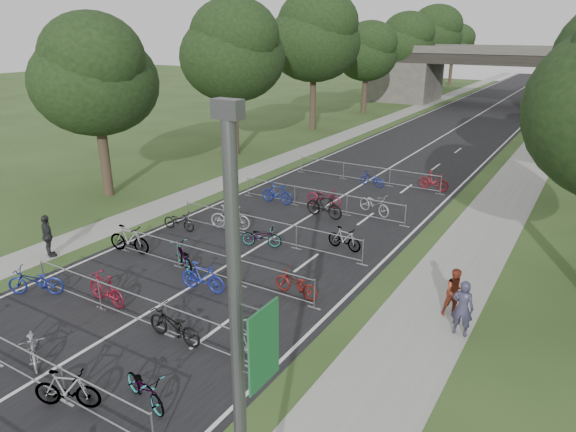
% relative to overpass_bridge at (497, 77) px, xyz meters
% --- Properties ---
extents(road, '(11.00, 140.00, 0.01)m').
position_rel_overpass_bridge_xyz_m(road, '(0.00, -15.00, -3.53)').
color(road, black).
rests_on(road, ground).
extents(sidewalk_right, '(3.00, 140.00, 0.01)m').
position_rel_overpass_bridge_xyz_m(sidewalk_right, '(8.00, -15.00, -3.53)').
color(sidewalk_right, gray).
rests_on(sidewalk_right, ground).
extents(sidewalk_left, '(2.00, 140.00, 0.01)m').
position_rel_overpass_bridge_xyz_m(sidewalk_left, '(-7.50, -15.00, -3.53)').
color(sidewalk_left, gray).
rests_on(sidewalk_left, ground).
extents(lane_markings, '(0.12, 140.00, 0.00)m').
position_rel_overpass_bridge_xyz_m(lane_markings, '(0.00, -15.00, -3.53)').
color(lane_markings, silver).
rests_on(lane_markings, ground).
extents(overpass_bridge, '(31.00, 8.00, 7.05)m').
position_rel_overpass_bridge_xyz_m(overpass_bridge, '(0.00, 0.00, 0.00)').
color(overpass_bridge, '#44423C').
rests_on(overpass_bridge, ground).
extents(lamppost, '(0.61, 0.65, 8.21)m').
position_rel_overpass_bridge_xyz_m(lamppost, '(8.33, -63.00, 0.75)').
color(lamppost, '#4C4C51').
rests_on(lamppost, ground).
extents(tree_left_0, '(6.72, 6.72, 10.25)m').
position_rel_overpass_bridge_xyz_m(tree_left_0, '(-11.39, -49.07, 2.96)').
color(tree_left_0, '#33261C').
rests_on(tree_left_0, ground).
extents(tree_left_1, '(7.56, 7.56, 11.53)m').
position_rel_overpass_bridge_xyz_m(tree_left_1, '(-11.39, -37.07, 3.77)').
color(tree_left_1, '#33261C').
rests_on(tree_left_1, ground).
extents(tree_left_2, '(8.40, 8.40, 12.81)m').
position_rel_overpass_bridge_xyz_m(tree_left_2, '(-11.39, -25.07, 4.58)').
color(tree_left_2, '#33261C').
rests_on(tree_left_2, ground).
extents(tree_left_3, '(6.72, 6.72, 10.25)m').
position_rel_overpass_bridge_xyz_m(tree_left_3, '(-11.39, -13.07, 2.96)').
color(tree_left_3, '#33261C').
rests_on(tree_left_3, ground).
extents(tree_left_4, '(7.56, 7.56, 11.53)m').
position_rel_overpass_bridge_xyz_m(tree_left_4, '(-11.39, -1.07, 3.77)').
color(tree_left_4, '#33261C').
rests_on(tree_left_4, ground).
extents(tree_left_5, '(8.40, 8.40, 12.81)m').
position_rel_overpass_bridge_xyz_m(tree_left_5, '(-11.39, 10.93, 4.58)').
color(tree_left_5, '#33261C').
rests_on(tree_left_5, ground).
extents(tree_left_6, '(6.72, 6.72, 10.25)m').
position_rel_overpass_bridge_xyz_m(tree_left_6, '(-11.39, 22.93, 2.96)').
color(tree_left_6, '#33261C').
rests_on(tree_left_6, ground).
extents(barrier_row_1, '(9.70, 0.08, 1.10)m').
position_rel_overpass_bridge_xyz_m(barrier_row_1, '(0.00, -61.40, -2.99)').
color(barrier_row_1, '#9FA2A7').
rests_on(barrier_row_1, ground).
extents(barrier_row_2, '(9.70, 0.08, 1.10)m').
position_rel_overpass_bridge_xyz_m(barrier_row_2, '(0.00, -57.80, -2.99)').
color(barrier_row_2, '#9FA2A7').
rests_on(barrier_row_2, ground).
extents(barrier_row_3, '(9.70, 0.08, 1.10)m').
position_rel_overpass_bridge_xyz_m(barrier_row_3, '(0.00, -54.00, -2.99)').
color(barrier_row_3, '#9FA2A7').
rests_on(barrier_row_3, ground).
extents(barrier_row_4, '(9.70, 0.08, 1.10)m').
position_rel_overpass_bridge_xyz_m(barrier_row_4, '(0.00, -50.00, -2.99)').
color(barrier_row_4, '#9FA2A7').
rests_on(barrier_row_4, ground).
extents(barrier_row_5, '(9.70, 0.08, 1.10)m').
position_rel_overpass_bridge_xyz_m(barrier_row_5, '(0.00, -45.00, -2.99)').
color(barrier_row_5, '#9FA2A7').
rests_on(barrier_row_5, ground).
extents(barrier_row_6, '(9.70, 0.08, 1.10)m').
position_rel_overpass_bridge_xyz_m(barrier_row_6, '(0.00, -39.00, -2.99)').
color(barrier_row_6, '#9FA2A7').
rests_on(barrier_row_6, ground).
extents(bike_5, '(1.88, 1.45, 0.95)m').
position_rel_overpass_bridge_xyz_m(bike_5, '(-0.77, -60.73, -3.06)').
color(bike_5, gray).
rests_on(bike_5, ground).
extents(bike_6, '(1.79, 1.18, 1.05)m').
position_rel_overpass_bridge_xyz_m(bike_6, '(1.69, -61.44, -3.01)').
color(bike_6, '#9FA2A7').
rests_on(bike_6, ground).
extents(bike_7, '(1.87, 1.04, 0.93)m').
position_rel_overpass_bridge_xyz_m(bike_7, '(3.25, -60.35, -3.07)').
color(bike_7, '#9FA2A7').
rests_on(bike_7, ground).
extents(bike_8, '(2.05, 1.62, 1.04)m').
position_rel_overpass_bridge_xyz_m(bike_8, '(-4.30, -58.31, -3.01)').
color(bike_8, navy).
rests_on(bike_8, ground).
extents(bike_9, '(1.94, 0.70, 1.14)m').
position_rel_overpass_bridge_xyz_m(bike_9, '(-1.63, -57.45, -2.96)').
color(bike_9, maroon).
rests_on(bike_9, ground).
extents(bike_10, '(2.04, 0.74, 1.07)m').
position_rel_overpass_bridge_xyz_m(bike_10, '(1.92, -57.90, -3.00)').
color(bike_10, black).
rests_on(bike_10, ground).
extents(bike_11, '(1.86, 1.22, 1.09)m').
position_rel_overpass_bridge_xyz_m(bike_11, '(4.30, -57.48, -2.99)').
color(bike_11, '#95939A').
rests_on(bike_11, ground).
extents(bike_12, '(2.04, 0.85, 1.19)m').
position_rel_overpass_bridge_xyz_m(bike_12, '(-4.30, -53.99, -2.94)').
color(bike_12, '#9FA2A7').
rests_on(bike_12, ground).
extents(bike_13, '(1.99, 1.56, 1.01)m').
position_rel_overpass_bridge_xyz_m(bike_13, '(-1.26, -53.99, -3.03)').
color(bike_13, '#9FA2A7').
rests_on(bike_13, ground).
extents(bike_14, '(1.87, 0.73, 1.10)m').
position_rel_overpass_bridge_xyz_m(bike_14, '(0.58, -55.00, -2.99)').
color(bike_14, '#1C2A9E').
rests_on(bike_14, ground).
extents(bike_15, '(1.84, 0.78, 0.94)m').
position_rel_overpass_bridge_xyz_m(bike_15, '(3.63, -53.57, -3.06)').
color(bike_15, maroon).
rests_on(bike_15, ground).
extents(bike_16, '(1.75, 0.77, 0.89)m').
position_rel_overpass_bridge_xyz_m(bike_16, '(-4.30, -50.97, -3.09)').
color(bike_16, black).
rests_on(bike_16, ground).
extents(bike_17, '(2.05, 1.08, 1.18)m').
position_rel_overpass_bridge_xyz_m(bike_17, '(-2.29, -49.66, -2.94)').
color(bike_17, gray).
rests_on(bike_17, ground).
extents(bike_18, '(1.88, 1.18, 0.93)m').
position_rel_overpass_bridge_xyz_m(bike_18, '(0.10, -50.55, -3.07)').
color(bike_18, '#9FA2A7').
rests_on(bike_18, ground).
extents(bike_19, '(1.70, 0.69, 0.99)m').
position_rel_overpass_bridge_xyz_m(bike_19, '(3.31, -48.98, -3.04)').
color(bike_19, '#9FA2A7').
rests_on(bike_19, ground).
extents(bike_20, '(1.91, 0.59, 1.14)m').
position_rel_overpass_bridge_xyz_m(bike_20, '(-2.50, -45.22, -2.96)').
color(bike_20, navy).
rests_on(bike_20, ground).
extents(bike_21, '(2.03, 0.72, 1.06)m').
position_rel_overpass_bridge_xyz_m(bike_21, '(-0.07, -44.42, -3.00)').
color(bike_21, maroon).
rests_on(bike_21, ground).
extents(bike_22, '(2.13, 0.78, 1.25)m').
position_rel_overpass_bridge_xyz_m(bike_22, '(0.72, -45.90, -2.91)').
color(bike_22, black).
rests_on(bike_22, ground).
extents(bike_23, '(2.17, 1.44, 1.08)m').
position_rel_overpass_bridge_xyz_m(bike_23, '(2.66, -44.11, -3.00)').
color(bike_23, '#97979E').
rests_on(bike_23, ground).
extents(bike_26, '(1.79, 0.94, 0.90)m').
position_rel_overpass_bridge_xyz_m(bike_26, '(0.64, -39.53, -3.09)').
color(bike_26, navy).
rests_on(bike_26, ground).
extents(bike_27, '(1.90, 0.80, 1.10)m').
position_rel_overpass_bridge_xyz_m(bike_27, '(4.04, -38.42, -2.98)').
color(bike_27, maroon).
rests_on(bike_27, ground).
extents(pedestrian_a, '(0.68, 0.45, 1.84)m').
position_rel_overpass_bridge_xyz_m(pedestrian_a, '(9.20, -53.02, -2.61)').
color(pedestrian_a, '#302F47').
rests_on(pedestrian_a, ground).
extents(pedestrian_b, '(1.02, 0.98, 1.65)m').
position_rel_overpass_bridge_xyz_m(pedestrian_b, '(8.73, -51.96, -2.71)').
color(pedestrian_b, maroon).
rests_on(pedestrian_b, ground).
extents(pedestrian_c, '(1.15, 0.80, 1.81)m').
position_rel_overpass_bridge_xyz_m(pedestrian_c, '(-6.80, -56.02, -2.63)').
color(pedestrian_c, '#232426').
rests_on(pedestrian_c, ground).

